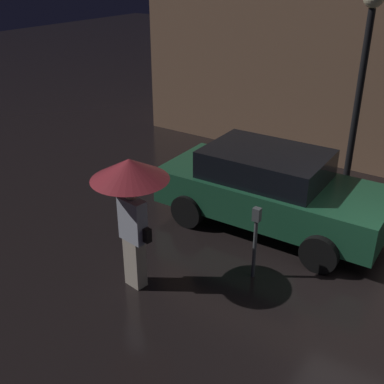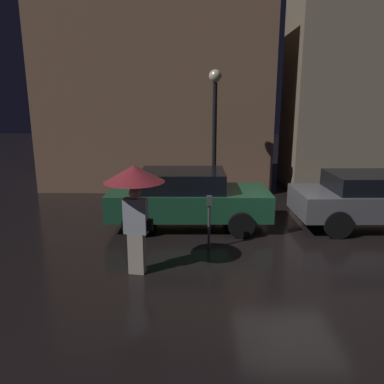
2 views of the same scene
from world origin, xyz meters
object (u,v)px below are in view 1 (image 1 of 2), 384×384
at_px(parked_car_green, 270,188).
at_px(pedestrian_with_umbrella, 131,186).
at_px(street_lamp_near, 364,63).
at_px(parking_meter, 255,235).

bearing_deg(parked_car_green, pedestrian_with_umbrella, -108.47).
relative_size(parked_car_green, pedestrian_with_umbrella, 1.98).
height_order(pedestrian_with_umbrella, street_lamp_near, street_lamp_near).
height_order(pedestrian_with_umbrella, parking_meter, pedestrian_with_umbrella).
relative_size(parked_car_green, street_lamp_near, 1.01).
height_order(parked_car_green, parking_meter, parked_car_green).
xyz_separation_m(parking_meter, street_lamp_near, (0.24, 3.82, 2.07)).
xyz_separation_m(parked_car_green, parking_meter, (0.54, -1.65, -0.01)).
xyz_separation_m(parked_car_green, street_lamp_near, (0.79, 2.17, 2.06)).
xyz_separation_m(pedestrian_with_umbrella, street_lamp_near, (1.69, 5.05, 1.12)).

